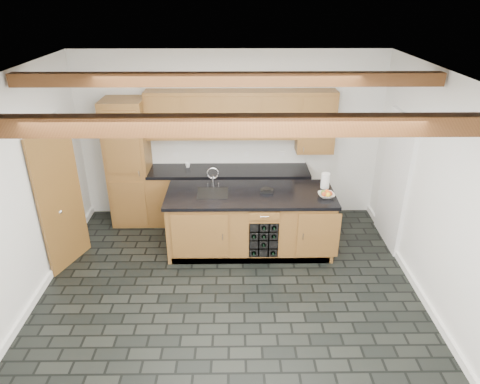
# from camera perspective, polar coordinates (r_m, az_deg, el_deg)

# --- Properties ---
(ground) EXTENTS (5.00, 5.00, 0.00)m
(ground) POSITION_cam_1_polar(r_m,az_deg,el_deg) (5.64, -1.41, -14.55)
(ground) COLOR black
(ground) RESTS_ON ground
(room_shell) EXTENTS (5.01, 5.00, 5.00)m
(room_shell) POSITION_cam_1_polar(r_m,az_deg,el_deg) (5.28, -2.44, 2.04)
(room_shell) COLOR white
(room_shell) RESTS_ON ground
(back_cabinetry) EXTENTS (3.65, 0.62, 2.20)m
(back_cabinetry) POSITION_cam_1_polar(r_m,az_deg,el_deg) (7.08, -4.34, 3.48)
(back_cabinetry) COLOR brown
(back_cabinetry) RESTS_ON ground
(island) EXTENTS (2.48, 0.96, 0.93)m
(island) POSITION_cam_1_polar(r_m,az_deg,el_deg) (6.44, 1.41, -3.94)
(island) COLOR brown
(island) RESTS_ON ground
(faucet) EXTENTS (0.45, 0.40, 0.34)m
(faucet) POSITION_cam_1_polar(r_m,az_deg,el_deg) (6.25, -3.66, 0.25)
(faucet) COLOR black
(faucet) RESTS_ON island
(kitchen_scale) EXTENTS (0.20, 0.13, 0.06)m
(kitchen_scale) POSITION_cam_1_polar(r_m,az_deg,el_deg) (6.26, 3.61, 0.22)
(kitchen_scale) COLOR black
(kitchen_scale) RESTS_ON island
(fruit_bowl) EXTENTS (0.25, 0.25, 0.06)m
(fruit_bowl) POSITION_cam_1_polar(r_m,az_deg,el_deg) (6.22, 11.42, -0.43)
(fruit_bowl) COLOR beige
(fruit_bowl) RESTS_ON island
(fruit_cluster) EXTENTS (0.16, 0.17, 0.07)m
(fruit_cluster) POSITION_cam_1_polar(r_m,az_deg,el_deg) (6.21, 11.45, -0.17)
(fruit_cluster) COLOR #AE3717
(fruit_cluster) RESTS_ON fruit_bowl
(paper_towel) EXTENTS (0.13, 0.13, 0.23)m
(paper_towel) POSITION_cam_1_polar(r_m,az_deg,el_deg) (6.48, 11.30, 1.50)
(paper_towel) COLOR white
(paper_towel) RESTS_ON island
(mug) EXTENTS (0.11, 0.11, 0.09)m
(mug) POSITION_cam_1_polar(r_m,az_deg,el_deg) (7.18, -7.00, 3.61)
(mug) COLOR white
(mug) RESTS_ON back_cabinetry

